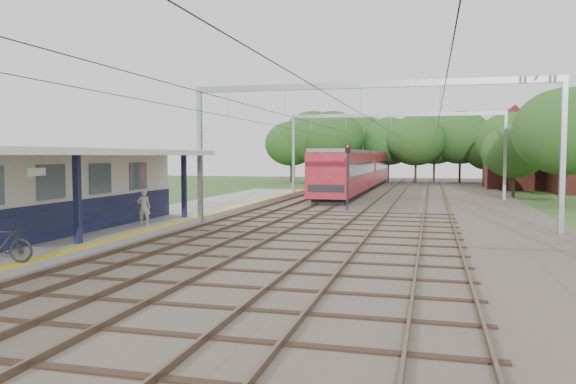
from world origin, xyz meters
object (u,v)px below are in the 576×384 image
(bicycle, at_px, (2,244))
(signal_post, at_px, (348,170))
(person, at_px, (144,207))
(train, at_px, (360,169))

(bicycle, relative_size, signal_post, 0.45)
(person, height_order, bicycle, person)
(person, distance_m, signal_post, 14.34)
(train, bearing_deg, person, -99.76)
(person, distance_m, bicycle, 9.14)
(signal_post, bearing_deg, bicycle, -87.51)
(bicycle, bearing_deg, person, -6.30)
(train, bearing_deg, signal_post, -84.98)
(person, relative_size, train, 0.04)
(bicycle, distance_m, train, 42.64)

